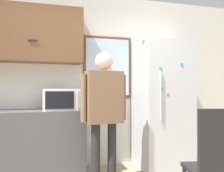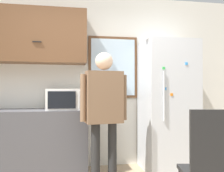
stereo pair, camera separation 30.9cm
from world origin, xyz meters
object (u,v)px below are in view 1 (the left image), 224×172
Objects in this scene: microwave at (62,99)px; person at (104,104)px; chair at (214,160)px; refrigerator at (162,105)px.

person is at bearing -44.16° from microwave.
microwave is 0.66m from person.
chair is (0.77, -1.06, -0.47)m from person.
person is at bearing -43.03° from chair.
chair is (-0.26, -1.53, -0.41)m from refrigerator.
chair is at bearing -61.14° from person.
person is 1.39m from chair.
person is 1.14m from refrigerator.
person is at bearing -155.60° from refrigerator.
chair is (1.25, -1.52, -0.51)m from microwave.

